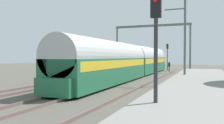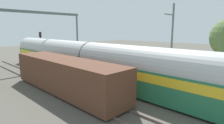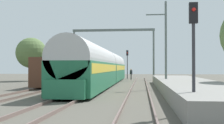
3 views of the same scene
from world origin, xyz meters
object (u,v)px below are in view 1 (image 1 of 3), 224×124
(passenger_train, at_px, (133,61))
(railway_signal_near, at_px, (156,40))
(freight_car, at_px, (97,65))
(catenary_gantry, at_px, (152,38))
(person_crossing, at_px, (169,65))
(railway_signal_far, at_px, (167,53))

(passenger_train, distance_m, railway_signal_near, 20.70)
(freight_car, relative_size, catenary_gantry, 1.02)
(freight_car, height_order, railway_signal_near, railway_signal_near)
(freight_car, distance_m, railway_signal_near, 20.90)
(railway_signal_near, relative_size, catenary_gantry, 0.37)
(person_crossing, relative_size, catenary_gantry, 0.14)
(railway_signal_near, bearing_deg, catenary_gantry, 102.11)
(freight_car, distance_m, catenary_gantry, 14.02)
(passenger_train, distance_m, catenary_gantry, 11.60)
(railway_signal_far, bearing_deg, railway_signal_near, -82.53)
(passenger_train, bearing_deg, person_crossing, 78.18)
(freight_car, bearing_deg, railway_signal_far, 70.97)
(railway_signal_far, bearing_deg, catenary_gantry, -111.53)
(passenger_train, height_order, railway_signal_far, railway_signal_far)
(person_crossing, bearing_deg, railway_signal_near, -23.07)
(freight_car, xyz_separation_m, person_crossing, (6.82, 14.48, -0.44))
(passenger_train, xyz_separation_m, railway_signal_near, (6.57, -19.60, 1.09))
(freight_car, height_order, railway_signal_far, railway_signal_far)
(freight_car, bearing_deg, passenger_train, 22.58)
(catenary_gantry, bearing_deg, railway_signal_far, 68.47)
(freight_car, xyz_separation_m, railway_signal_far, (6.07, 17.58, 1.65))
(passenger_train, height_order, freight_car, passenger_train)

